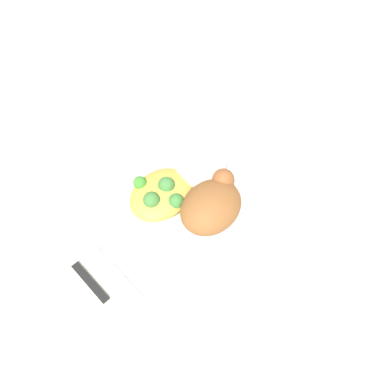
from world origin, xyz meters
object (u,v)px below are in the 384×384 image
object	(u,v)px
plate	(192,198)
fork	(106,260)
roasted_chicken	(212,204)
knife	(75,265)
rice_pile	(201,165)
water_glass	(237,97)
mac_cheese_with_broccoli	(161,194)

from	to	relation	value
plate	fork	distance (m)	0.17
roasted_chicken	knife	bearing A→B (deg)	151.79
rice_pile	knife	bearing A→B (deg)	171.59
plate	water_glass	world-z (taller)	water_glass
plate	rice_pile	size ratio (longest dim) A/B	2.64
mac_cheese_with_broccoli	roasted_chicken	bearing A→B (deg)	-68.31
plate	rice_pile	distance (m)	0.06
knife	water_glass	xyz separation A→B (m)	(0.42, 0.01, 0.04)
plate	fork	world-z (taller)	plate
water_glass	mac_cheese_with_broccoli	bearing A→B (deg)	-171.43
plate	knife	xyz separation A→B (m)	(-0.21, 0.06, -0.01)
rice_pile	mac_cheese_with_broccoli	size ratio (longest dim) A/B	0.86
mac_cheese_with_broccoli	water_glass	world-z (taller)	water_glass
plate	knife	size ratio (longest dim) A/B	1.34
roasted_chicken	rice_pile	distance (m)	0.09
roasted_chicken	rice_pile	xyz separation A→B (m)	(0.06, 0.07, -0.01)
plate	roasted_chicken	distance (m)	0.06
rice_pile	knife	xyz separation A→B (m)	(-0.25, 0.04, -0.03)
plate	roasted_chicken	bearing A→B (deg)	-99.98
water_glass	rice_pile	bearing A→B (deg)	-163.43
plate	water_glass	size ratio (longest dim) A/B	2.80
roasted_chicken	water_glass	world-z (taller)	water_glass
roasted_chicken	fork	xyz separation A→B (m)	(-0.16, 0.08, -0.05)
rice_pile	water_glass	world-z (taller)	water_glass
plate	fork	bearing A→B (deg)	170.93
mac_cheese_with_broccoli	water_glass	bearing A→B (deg)	8.57
fork	knife	distance (m)	0.05
fork	roasted_chicken	bearing A→B (deg)	-25.04
mac_cheese_with_broccoli	rice_pile	bearing A→B (deg)	-7.36
roasted_chicken	water_glass	size ratio (longest dim) A/B	1.28
plate	water_glass	bearing A→B (deg)	18.18
rice_pile	water_glass	distance (m)	0.17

